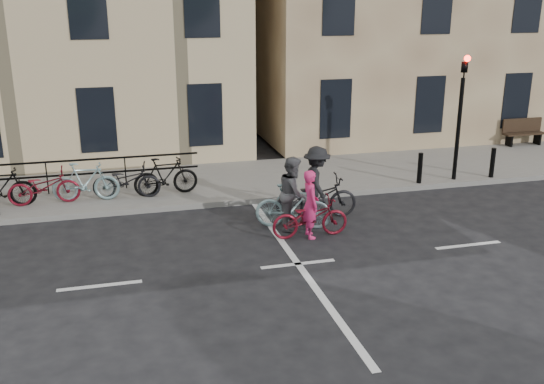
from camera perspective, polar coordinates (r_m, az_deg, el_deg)
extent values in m
plane|color=black|center=(12.75, 2.46, -6.80)|extent=(120.00, 120.00, 0.00)
cube|color=slate|center=(17.86, -15.75, 0.06)|extent=(46.00, 4.00, 0.15)
cylinder|color=black|center=(18.56, 17.13, 5.63)|extent=(0.12, 0.12, 3.00)
imported|color=black|center=(18.28, 17.69, 11.61)|extent=(0.15, 0.18, 0.90)
sphere|color=#FF0C05|center=(18.17, 17.92, 11.87)|extent=(0.18, 0.18, 0.18)
cylinder|color=black|center=(18.12, 13.75, 2.21)|extent=(0.14, 0.14, 0.90)
cylinder|color=black|center=(19.36, 20.04, 2.61)|extent=(0.14, 0.14, 0.90)
cube|color=black|center=(23.81, 21.41, 4.52)|extent=(0.06, 0.38, 0.40)
cube|color=black|center=(24.53, 23.70, 4.60)|extent=(0.06, 0.38, 0.40)
cube|color=black|center=(24.12, 22.64, 5.09)|extent=(1.60, 0.40, 0.06)
cube|color=black|center=(24.20, 22.46, 5.85)|extent=(1.60, 0.06, 0.50)
cube|color=black|center=(17.66, -18.73, 1.45)|extent=(7.25, 0.04, 0.95)
imported|color=black|center=(16.98, -24.20, 0.36)|extent=(1.75, 0.49, 1.05)
imported|color=maroon|center=(16.85, -20.68, 0.47)|extent=(1.80, 0.63, 0.95)
imported|color=#80A3A8|center=(16.74, -17.13, 0.92)|extent=(1.75, 0.49, 1.05)
imported|color=black|center=(16.73, -13.54, 1.03)|extent=(1.80, 0.63, 0.95)
imported|color=black|center=(16.76, -9.97, 1.47)|extent=(1.75, 0.49, 1.05)
imported|color=maroon|center=(14.01, 3.60, -2.41)|extent=(1.80, 0.64, 0.95)
imported|color=#D62566|center=(13.90, 3.63, -1.13)|extent=(0.39, 0.59, 1.60)
imported|color=#80A3A8|center=(14.50, 2.00, -1.35)|extent=(1.89, 1.16, 1.10)
imported|color=#525357|center=(14.40, 2.01, -0.09)|extent=(0.94, 1.05, 1.77)
imported|color=black|center=(15.20, 4.19, -0.51)|extent=(2.11, 0.84, 1.09)
imported|color=black|center=(15.08, 4.22, 0.86)|extent=(0.76, 1.23, 1.85)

